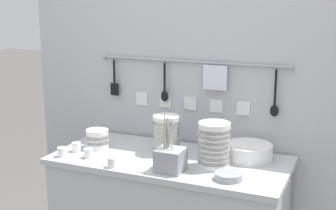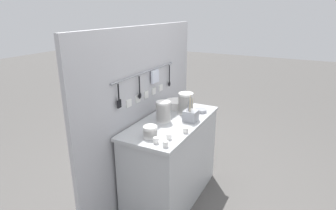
{
  "view_description": "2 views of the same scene",
  "coord_description": "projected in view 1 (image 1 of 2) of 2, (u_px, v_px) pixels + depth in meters",
  "views": [
    {
      "loc": [
        0.87,
        -2.06,
        1.66
      ],
      "look_at": [
        0.0,
        -0.04,
        1.15
      ],
      "focal_mm": 50.0,
      "sensor_mm": 36.0,
      "label": 1
    },
    {
      "loc": [
        -2.25,
        -1.13,
        1.89
      ],
      "look_at": [
        -0.01,
        0.04,
        1.02
      ],
      "focal_mm": 30.0,
      "sensor_mm": 36.0,
      "label": 2
    }
  ],
  "objects": [
    {
      "name": "steel_mixing_bowl",
      "position": [
        229.0,
        176.0,
        2.07
      ],
      "size": [
        0.12,
        0.12,
        0.03
      ],
      "color": "#93969E",
      "rests_on": "counter"
    },
    {
      "name": "bowl_stack_nested_right",
      "position": [
        166.0,
        134.0,
        2.41
      ],
      "size": [
        0.14,
        0.14,
        0.2
      ],
      "color": "white",
      "rests_on": "counter"
    },
    {
      "name": "cup_back_left",
      "position": [
        112.0,
        162.0,
        2.22
      ],
      "size": [
        0.05,
        0.05,
        0.05
      ],
      "color": "white",
      "rests_on": "counter"
    },
    {
      "name": "cup_edge_far",
      "position": [
        76.0,
        147.0,
        2.45
      ],
      "size": [
        0.05,
        0.05,
        0.05
      ],
      "color": "white",
      "rests_on": "counter"
    },
    {
      "name": "bowl_stack_back_corner",
      "position": [
        214.0,
        145.0,
        2.21
      ],
      "size": [
        0.15,
        0.15,
        0.22
      ],
      "color": "white",
      "rests_on": "counter"
    },
    {
      "name": "back_wall",
      "position": [
        192.0,
        139.0,
        2.63
      ],
      "size": [
        1.98,
        0.08,
        1.75
      ],
      "color": "#B2B2B7",
      "rests_on": "ground"
    },
    {
      "name": "cup_edge_near",
      "position": [
        88.0,
        153.0,
        2.35
      ],
      "size": [
        0.05,
        0.05,
        0.05
      ],
      "color": "white",
      "rests_on": "counter"
    },
    {
      "name": "cup_front_left",
      "position": [
        62.0,
        152.0,
        2.37
      ],
      "size": [
        0.05,
        0.05,
        0.05
      ],
      "color": "white",
      "rests_on": "counter"
    },
    {
      "name": "plate_stack",
      "position": [
        249.0,
        152.0,
        2.33
      ],
      "size": [
        0.24,
        0.24,
        0.08
      ],
      "color": "white",
      "rests_on": "counter"
    },
    {
      "name": "bowl_stack_short_front",
      "position": [
        97.0,
        139.0,
        2.5
      ],
      "size": [
        0.12,
        0.12,
        0.1
      ],
      "color": "white",
      "rests_on": "counter"
    },
    {
      "name": "cutlery_caddy",
      "position": [
        170.0,
        159.0,
        2.17
      ],
      "size": [
        0.12,
        0.12,
        0.27
      ],
      "color": "#93969E",
      "rests_on": "counter"
    }
  ]
}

